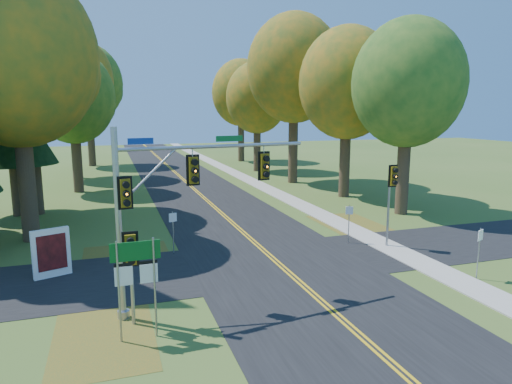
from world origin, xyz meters
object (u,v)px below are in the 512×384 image
object	(u,v)px
traffic_mast	(171,194)
route_sign_cluster	(136,269)
east_signal_pole	(392,185)
info_kiosk	(51,253)

from	to	relation	value
traffic_mast	route_sign_cluster	world-z (taller)	traffic_mast
traffic_mast	east_signal_pole	xyz separation A→B (m)	(11.38, 3.96, -0.88)
east_signal_pole	info_kiosk	bearing A→B (deg)	176.67
traffic_mast	info_kiosk	xyz separation A→B (m)	(-4.37, 4.69, -3.05)
route_sign_cluster	east_signal_pole	bearing A→B (deg)	22.55
traffic_mast	info_kiosk	bearing A→B (deg)	124.54
route_sign_cluster	info_kiosk	bearing A→B (deg)	113.34
east_signal_pole	route_sign_cluster	xyz separation A→B (m)	(-12.69, -5.76, -1.00)
route_sign_cluster	info_kiosk	xyz separation A→B (m)	(-3.06, 6.50, -1.18)
traffic_mast	route_sign_cluster	bearing A→B (deg)	-134.43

